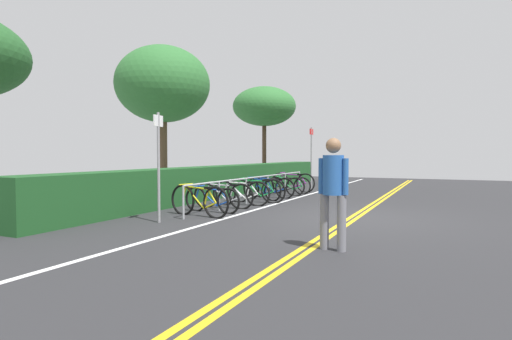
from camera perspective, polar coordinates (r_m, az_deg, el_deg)
ground_plane at (r=10.02m, az=13.36°, el=-6.47°), size 33.55×12.34×0.05m
centre_line_yellow_inner at (r=10.00m, az=13.81°, el=-6.34°), size 30.20×0.10×0.00m
centre_line_yellow_outer at (r=10.03m, az=12.91°, el=-6.30°), size 30.20×0.10×0.00m
bike_lane_stripe_white at (r=10.86m, az=-0.53°, el=-5.60°), size 30.20×0.12×0.00m
bike_rack at (r=13.00m, az=0.22°, el=-1.68°), size 8.05×0.05×0.78m
bicycle_0 at (r=9.95m, az=-7.84°, el=-4.20°), size 0.48×1.81×0.79m
bicycle_1 at (r=10.61m, az=-6.08°, el=-4.06°), size 0.46×1.69×0.69m
bicycle_2 at (r=11.38m, az=-4.50°, el=-3.51°), size 0.46×1.77×0.74m
bicycle_3 at (r=11.99m, az=-2.08°, el=-3.17°), size 0.46×1.75×0.75m
bicycle_4 at (r=12.62m, az=0.01°, el=-2.84°), size 0.52×1.82×0.78m
bicycle_5 at (r=13.43m, az=0.78°, el=-2.59°), size 0.66×1.62×0.76m
bicycle_6 at (r=14.06m, az=2.00°, el=-2.40°), size 0.46×1.81×0.74m
bicycle_7 at (r=14.75m, az=3.31°, el=-2.25°), size 0.64×1.71×0.71m
bicycle_8 at (r=15.47m, az=4.54°, el=-2.10°), size 0.46×1.67×0.68m
bicycle_9 at (r=16.30m, az=5.06°, el=-1.70°), size 0.46×1.85×0.78m
pedestrian at (r=6.45m, az=10.54°, el=-2.12°), size 0.32×0.48×1.72m
sign_post_near at (r=9.14m, az=-13.23°, el=1.78°), size 0.36×0.08×2.37m
sign_post_far at (r=17.43m, az=7.61°, el=2.38°), size 0.36×0.06×2.58m
hedge_backdrop at (r=15.19m, az=-3.88°, el=-1.37°), size 17.00×0.94×1.06m
tree_mid at (r=15.43m, az=-12.67°, el=11.34°), size 3.34×3.34×5.31m
tree_far_right at (r=21.34m, az=1.14°, el=8.68°), size 3.21×3.21×4.89m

